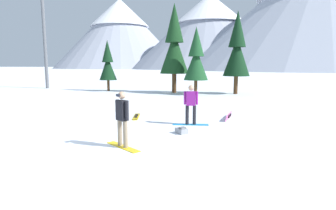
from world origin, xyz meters
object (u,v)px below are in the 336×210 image
at_px(ski_lift_tower, 44,27).
at_px(pine_tree_twin, 174,45).
at_px(pine_tree_tall, 196,58).
at_px(pine_tree_leaning, 108,63).
at_px(pine_tree_short, 237,49).
at_px(snowboarder_foreground, 122,118).
at_px(loose_snowboard_near_left, 229,116).
at_px(loose_snowboard_near_right, 136,117).
at_px(backpack_grey, 181,131).
at_px(snowboarder_midground, 191,104).

bearing_deg(ski_lift_tower, pine_tree_twin, -7.04).
relative_size(pine_tree_tall, pine_tree_twin, 0.71).
relative_size(pine_tree_leaning, pine_tree_short, 0.69).
height_order(pine_tree_twin, ski_lift_tower, ski_lift_tower).
bearing_deg(pine_tree_leaning, snowboarder_foreground, -63.68).
bearing_deg(loose_snowboard_near_left, loose_snowboard_near_right, -172.69).
xyz_separation_m(backpack_grey, pine_tree_leaning, (-10.60, 16.12, 2.70)).
distance_m(pine_tree_leaning, ski_lift_tower, 9.48).
relative_size(loose_snowboard_near_right, pine_tree_tall, 0.32).
xyz_separation_m(snowboarder_foreground, pine_tree_tall, (0.17, 16.73, 2.30)).
bearing_deg(snowboarder_midground, backpack_grey, -93.87).
height_order(pine_tree_leaning, pine_tree_tall, pine_tree_tall).
xyz_separation_m(snowboarder_midground, loose_snowboard_near_left, (1.64, 1.85, -0.80)).
bearing_deg(snowboarder_foreground, pine_tree_leaning, 116.32).
height_order(snowboarder_foreground, loose_snowboard_near_right, snowboarder_foreground).
relative_size(loose_snowboard_near_left, pine_tree_short, 0.24).
distance_m(backpack_grey, pine_tree_twin, 16.88).
bearing_deg(loose_snowboard_near_right, pine_tree_leaning, 120.29).
bearing_deg(ski_lift_tower, snowboarder_midground, -40.11).
height_order(snowboarder_foreground, snowboarder_midground, snowboarder_foreground).
relative_size(snowboarder_midground, pine_tree_leaning, 0.34).
xyz_separation_m(loose_snowboard_near_left, pine_tree_leaning, (-12.35, 12.60, 2.67)).
xyz_separation_m(snowboarder_midground, ski_lift_tower, (-19.13, 16.11, 5.92)).
distance_m(snowboarder_foreground, backpack_grey, 2.83).
distance_m(backpack_grey, pine_tree_tall, 14.90).
relative_size(snowboarder_midground, ski_lift_tower, 0.15).
bearing_deg(pine_tree_tall, snowboarder_foreground, -90.59).
bearing_deg(pine_tree_leaning, loose_snowboard_near_right, -59.71).
xyz_separation_m(snowboarder_foreground, snowboarder_midground, (1.64, 3.89, -0.02)).
distance_m(snowboarder_foreground, pine_tree_tall, 16.89).
relative_size(loose_snowboard_near_left, pine_tree_twin, 0.22).
bearing_deg(loose_snowboard_near_right, ski_lift_tower, 137.34).
distance_m(snowboarder_foreground, loose_snowboard_near_left, 6.67).
xyz_separation_m(pine_tree_tall, ski_lift_tower, (-17.66, 3.28, 3.59)).
bearing_deg(pine_tree_short, pine_tree_leaning, 179.53).
distance_m(loose_snowboard_near_right, pine_tree_short, 14.61).
bearing_deg(pine_tree_short, loose_snowboard_near_right, -111.10).
bearing_deg(pine_tree_leaning, pine_tree_short, -0.47).
bearing_deg(ski_lift_tower, pine_tree_tall, -10.51).
xyz_separation_m(backpack_grey, ski_lift_tower, (-19.01, 17.78, 6.74)).
distance_m(snowboarder_midground, pine_tree_short, 14.83).
bearing_deg(backpack_grey, loose_snowboard_near_left, 63.50).
bearing_deg(backpack_grey, snowboarder_foreground, -124.36).
distance_m(snowboarder_midground, pine_tree_twin, 15.13).
distance_m(pine_tree_short, pine_tree_twin, 5.80).
bearing_deg(pine_tree_short, snowboarder_midground, -98.11).
relative_size(snowboarder_foreground, pine_tree_twin, 0.22).
relative_size(backpack_grey, ski_lift_tower, 0.05).
distance_m(loose_snowboard_near_right, pine_tree_leaning, 15.53).
bearing_deg(snowboarder_midground, ski_lift_tower, 139.89).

